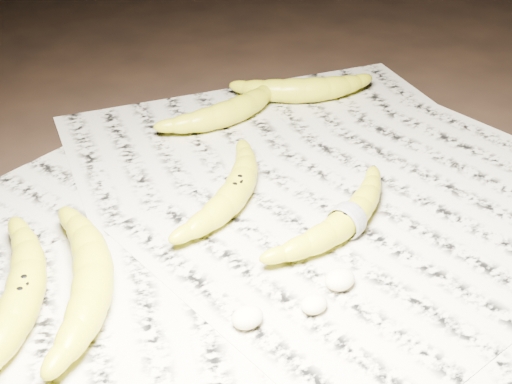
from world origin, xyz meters
TOP-DOWN VIEW (x-y plane):
  - ground at (0.00, 0.00)m, footprint 3.00×3.00m
  - newspaper_patch at (-0.03, 0.01)m, footprint 0.90×0.70m
  - banana_left_a at (-0.28, 0.02)m, footprint 0.17×0.22m
  - banana_left_b at (-0.21, 0.01)m, footprint 0.15×0.22m
  - banana_center at (-0.01, 0.06)m, footprint 0.19×0.16m
  - banana_taped at (0.06, -0.06)m, footprint 0.21×0.11m
  - banana_upper_a at (0.11, 0.23)m, footprint 0.19×0.08m
  - banana_upper_b at (0.24, 0.23)m, footprint 0.19×0.14m
  - measuring_tape at (0.06, -0.06)m, footprint 0.02×0.04m
  - flesh_chunk_a at (-0.11, -0.12)m, footprint 0.03×0.03m
  - flesh_chunk_b at (-0.05, -0.14)m, footprint 0.03×0.02m
  - flesh_chunk_c at (-0.01, -0.13)m, footprint 0.03×0.03m

SIDE VIEW (x-z plane):
  - ground at x=0.00m, z-range 0.00..0.00m
  - newspaper_patch at x=-0.03m, z-range 0.00..0.01m
  - flesh_chunk_b at x=-0.05m, z-range 0.01..0.02m
  - flesh_chunk_a at x=-0.11m, z-range 0.01..0.03m
  - flesh_chunk_c at x=-0.01m, z-range 0.01..0.03m
  - banana_taped at x=0.06m, z-range 0.01..0.04m
  - measuring_tape at x=0.06m, z-range 0.00..0.05m
  - banana_center at x=-0.01m, z-range 0.01..0.04m
  - banana_upper_a at x=0.11m, z-range 0.01..0.04m
  - banana_upper_b at x=0.24m, z-range 0.01..0.05m
  - banana_left_a at x=-0.28m, z-range 0.01..0.05m
  - banana_left_b at x=-0.21m, z-range 0.01..0.05m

